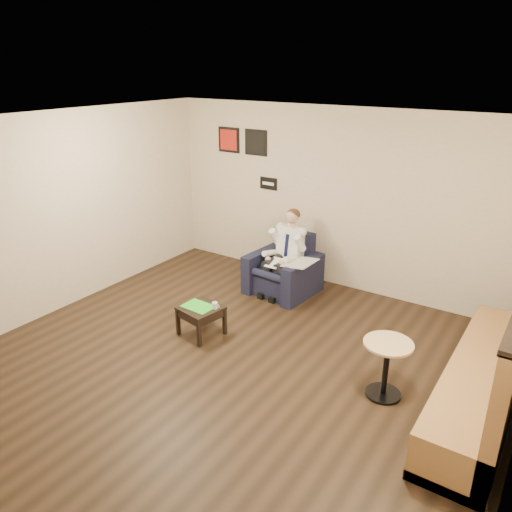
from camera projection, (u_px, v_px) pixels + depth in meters
The scene contains 17 objects.
ground at pixel (225, 372), 5.84m from camera, with size 6.00×6.00×0.00m, color black.
wall_back at pixel (340, 200), 7.66m from camera, with size 6.00×0.02×2.80m, color beige.
wall_left at pixel (49, 216), 6.87m from camera, with size 0.02×6.00×2.80m, color beige.
ceiling at pixel (219, 127), 4.82m from camera, with size 6.00×6.00×0.02m, color white.
seating_sign at pixel (268, 183), 8.28m from camera, with size 0.32×0.02×0.20m, color black.
art_print_left at pixel (229, 140), 8.45m from camera, with size 0.42×0.03×0.42m, color red.
art_print_right at pixel (256, 143), 8.17m from camera, with size 0.42×0.03×0.42m, color black.
armchair at pixel (283, 265), 7.72m from camera, with size 0.94×0.94×0.91m, color black.
seated_man at pixel (279, 257), 7.57m from camera, with size 0.59×0.89×1.24m, color white, non-canonical shape.
lap_papers at pixel (275, 263), 7.52m from camera, with size 0.21×0.30×0.01m, color white.
newspaper at pixel (300, 263), 7.37m from camera, with size 0.39×0.49×0.01m, color silver.
side_table at pixel (201, 321), 6.58m from camera, with size 0.49×0.49×0.40m, color black.
green_folder at pixel (198, 306), 6.51m from camera, with size 0.40×0.29×0.01m, color #2FDA2B.
coffee_mug at pixel (215, 305), 6.46m from camera, with size 0.07×0.07×0.08m, color white.
smartphone at pixel (211, 304), 6.57m from camera, with size 0.12×0.06×0.01m, color black.
banquette at pixel (489, 345), 5.01m from camera, with size 0.68×2.86×1.46m, color #99693B.
cafe_table at pixel (386, 369), 5.33m from camera, with size 0.53×0.53×0.65m, color tan.
Camera 1 is at (3.03, -3.92, 3.40)m, focal length 35.00 mm.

